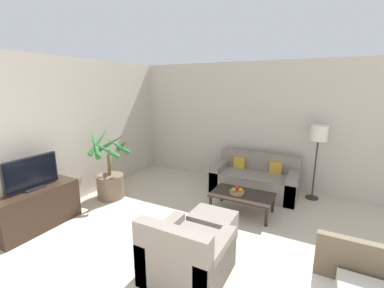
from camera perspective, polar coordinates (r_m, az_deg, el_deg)
name	(u,v)px	position (r m, az deg, el deg)	size (l,w,h in m)	color
wall_back	(267,125)	(5.80, 16.28, 3.99)	(7.71, 0.06, 2.70)	#BCB2A3
wall_left	(50,136)	(5.08, -29.06, 1.66)	(0.06, 7.38, 2.70)	#BCB2A3
tv_console	(36,208)	(4.80, -31.30, -12.08)	(0.50, 1.22, 0.64)	#332319
television	(31,173)	(4.60, -32.12, -5.51)	(0.18, 0.81, 0.51)	black
potted_palm	(110,177)	(5.37, -17.75, -6.95)	(0.87, 0.87, 1.38)	brown
sofa_loveseat	(255,180)	(5.54, 13.73, -7.73)	(1.70, 0.80, 0.79)	gray
floor_lamp	(318,138)	(5.40, 26.28, 1.29)	(0.31, 0.31, 1.47)	#2D2823
coffee_table	(242,196)	(4.66, 11.08, -11.28)	(1.06, 0.63, 0.35)	black
fruit_bowl	(237,192)	(4.62, 9.94, -10.54)	(0.25, 0.25, 0.05)	#997A4C
apple_red	(237,188)	(4.63, 9.89, -9.61)	(0.08, 0.08, 0.08)	red
apple_green	(234,190)	(4.56, 9.23, -9.99)	(0.07, 0.07, 0.07)	olive
orange_fruit	(241,190)	(4.58, 10.79, -9.98)	(0.07, 0.07, 0.07)	orange
armchair	(187,257)	(3.23, -1.20, -23.75)	(0.88, 0.86, 0.81)	gray
ottoman	(213,227)	(3.90, 4.59, -17.84)	(0.62, 0.47, 0.42)	gray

